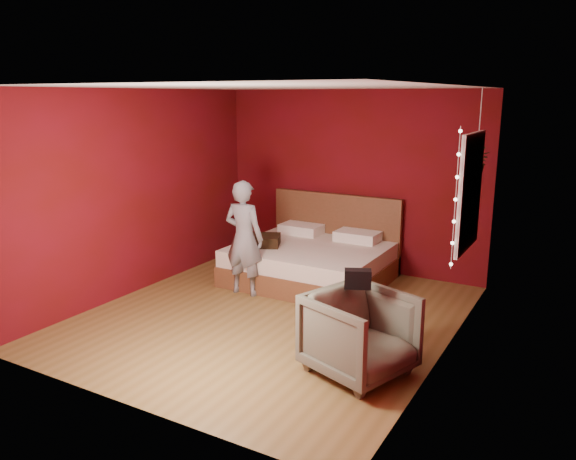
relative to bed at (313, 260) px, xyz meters
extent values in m
plane|color=olive|center=(0.19, -1.44, -0.29)|extent=(4.50, 4.50, 0.00)
cube|color=maroon|center=(0.19, 0.82, 1.01)|extent=(4.00, 0.02, 2.60)
cube|color=maroon|center=(0.19, -3.70, 1.01)|extent=(4.00, 0.02, 2.60)
cube|color=maroon|center=(-1.82, -1.44, 1.01)|extent=(0.02, 4.50, 2.60)
cube|color=maroon|center=(2.20, -1.44, 1.01)|extent=(0.02, 4.50, 2.60)
cube|color=silver|center=(0.19, -1.44, 2.32)|extent=(4.00, 4.50, 0.02)
cube|color=white|center=(2.16, -0.54, 1.21)|extent=(0.04, 0.97, 1.27)
cube|color=black|center=(2.14, -0.54, 1.21)|extent=(0.02, 0.85, 1.15)
cube|color=white|center=(2.14, -0.54, 1.21)|extent=(0.03, 0.05, 1.15)
cube|color=white|center=(2.14, -0.54, 1.21)|extent=(0.03, 0.85, 0.05)
cylinder|color=silver|center=(2.13, -1.06, 1.21)|extent=(0.01, 0.01, 1.45)
sphere|color=#FFF2CC|center=(2.13, -1.06, 0.54)|extent=(0.04, 0.04, 0.04)
sphere|color=#FFF2CC|center=(2.13, -1.06, 0.76)|extent=(0.04, 0.04, 0.04)
sphere|color=#FFF2CC|center=(2.13, -1.06, 0.99)|extent=(0.04, 0.04, 0.04)
sphere|color=#FFF2CC|center=(2.13, -1.06, 1.21)|extent=(0.04, 0.04, 0.04)
sphere|color=#FFF2CC|center=(2.13, -1.06, 1.44)|extent=(0.04, 0.04, 0.04)
sphere|color=#FFF2CC|center=(2.13, -1.06, 1.66)|extent=(0.04, 0.04, 0.04)
sphere|color=#FFF2CC|center=(2.13, -1.06, 1.89)|extent=(0.04, 0.04, 0.04)
cube|color=brown|center=(0.00, -0.09, -0.15)|extent=(2.01, 1.71, 0.28)
cube|color=white|center=(0.00, -0.09, 0.10)|extent=(1.97, 1.68, 0.22)
cube|color=brown|center=(0.00, 0.72, 0.27)|extent=(2.01, 0.08, 1.11)
cube|color=white|center=(-0.45, 0.48, 0.29)|extent=(0.60, 0.38, 0.14)
cube|color=white|center=(0.45, 0.48, 0.29)|extent=(0.60, 0.38, 0.14)
imported|color=gray|center=(-0.52, -0.94, 0.45)|extent=(0.55, 0.37, 1.48)
imported|color=#5C5C49|center=(1.61, -2.22, 0.10)|extent=(1.08, 1.06, 0.78)
cube|color=black|center=(1.52, -2.08, 0.58)|extent=(0.27, 0.21, 0.18)
cube|color=#321E10|center=(-0.56, -0.37, 0.29)|extent=(0.53, 0.53, 0.14)
cylinder|color=silver|center=(2.07, 0.15, 1.99)|extent=(0.01, 0.01, 0.65)
imported|color=#1A5D1D|center=(2.07, 0.15, 1.47)|extent=(0.41, 0.38, 0.38)
camera|label=1|loc=(3.40, -6.68, 2.22)|focal=35.00mm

